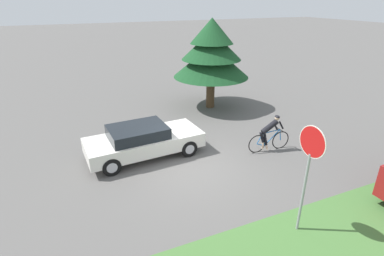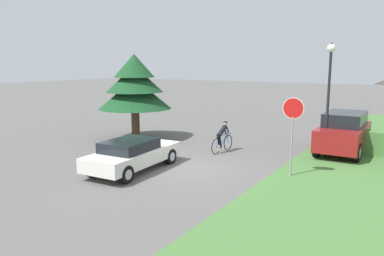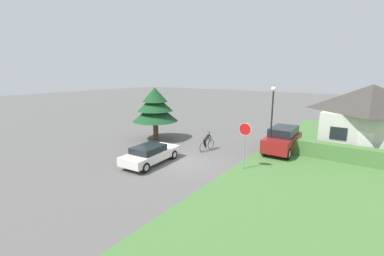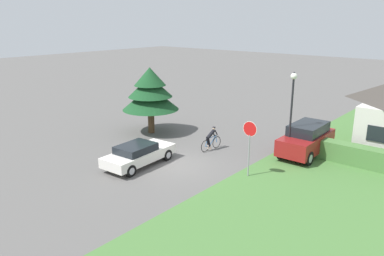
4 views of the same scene
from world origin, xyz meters
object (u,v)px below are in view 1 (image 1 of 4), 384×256
Objects in this scene: cyclist at (270,134)px; conifer_tall_near at (211,53)px; sedan_left_lane at (143,140)px; stop_sign at (309,158)px.

conifer_tall_near is (-5.63, 0.21, 2.31)m from cyclist.
cyclist is at bearing -21.80° from sedan_left_lane.
cyclist is 4.73m from stop_sign.
conifer_tall_near is (-4.09, 4.93, 2.36)m from sedan_left_lane.
cyclist reaches higher than sedan_left_lane.
conifer_tall_near reaches higher than sedan_left_lane.
conifer_tall_near reaches higher than cyclist.
stop_sign is 9.95m from conifer_tall_near.
stop_sign is at bearing -67.95° from sedan_left_lane.
conifer_tall_near is (-9.66, 2.25, 0.87)m from stop_sign.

